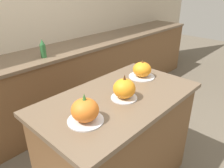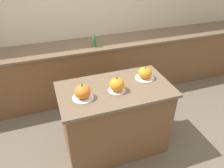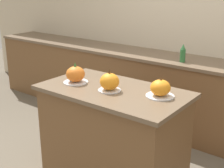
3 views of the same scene
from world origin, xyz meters
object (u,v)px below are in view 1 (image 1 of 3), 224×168
object	(u,v)px
pumpkin_cake_right	(142,70)
bottle_tall	(43,49)
pumpkin_cake_center	(124,89)
pumpkin_cake_left	(85,111)

from	to	relation	value
pumpkin_cake_right	bottle_tall	world-z (taller)	bottle_tall
pumpkin_cake_center	bottle_tall	world-z (taller)	bottle_tall
pumpkin_cake_left	bottle_tall	bearing A→B (deg)	69.43
pumpkin_cake_center	bottle_tall	xyz separation A→B (m)	(0.08, 1.20, 0.04)
pumpkin_cake_center	bottle_tall	bearing A→B (deg)	85.96
pumpkin_cake_center	pumpkin_cake_right	distance (m)	0.42
pumpkin_cake_left	pumpkin_cake_right	xyz separation A→B (m)	(0.77, 0.15, -0.01)
pumpkin_cake_left	bottle_tall	size ratio (longest dim) A/B	1.11
pumpkin_cake_right	pumpkin_cake_left	bearing A→B (deg)	-169.31
pumpkin_cake_left	pumpkin_cake_right	world-z (taller)	pumpkin_cake_left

